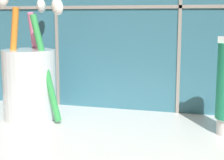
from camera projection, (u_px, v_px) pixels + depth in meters
The scene contains 2 objects.
sink_counter at pixel (145, 155), 42.96cm from camera, with size 79.20×33.41×2.00cm, color silver.
toothbrush_cup at pixel (30, 81), 53.83cm from camera, with size 10.59×10.72×18.21cm.
Camera 1 is at (7.57, -40.35, 16.77)cm, focal length 60.00 mm.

